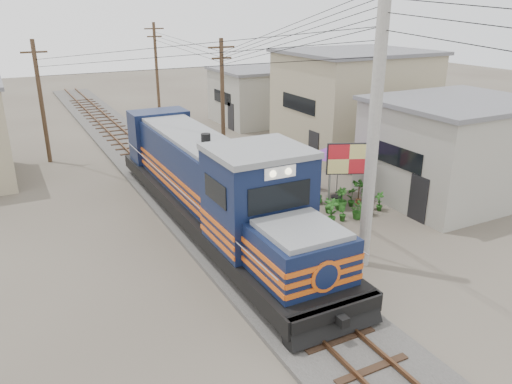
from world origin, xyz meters
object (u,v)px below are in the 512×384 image
billboard (349,161)px  market_umbrella (339,150)px  vendor (316,173)px  locomotive (213,186)px

billboard → market_umbrella: bearing=98.4°
vendor → billboard: bearing=51.9°
locomotive → billboard: locomotive is taller
locomotive → billboard: (6.21, -0.73, 0.39)m
billboard → locomotive: bearing=-162.5°
market_umbrella → vendor: (-0.23, 1.46, -1.54)m
locomotive → vendor: size_ratio=9.98×
locomotive → market_umbrella: size_ratio=5.90×
locomotive → billboard: bearing=-6.7°
billboard → vendor: size_ratio=1.76×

